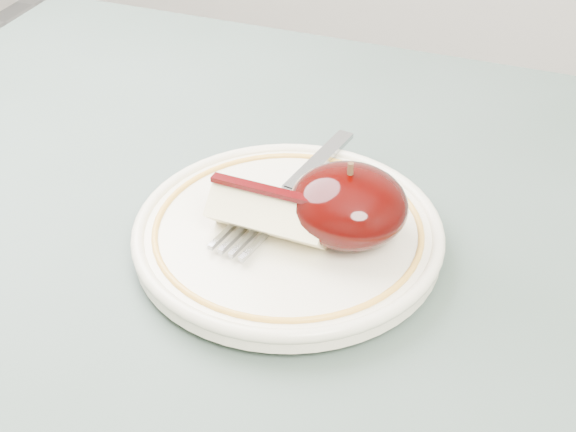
% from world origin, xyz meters
% --- Properties ---
extents(plate, '(0.21, 0.21, 0.02)m').
position_xyz_m(plate, '(-0.04, 0.12, 0.76)').
color(plate, beige).
rests_on(plate, table).
extents(apple_half, '(0.08, 0.07, 0.06)m').
position_xyz_m(apple_half, '(-0.00, 0.12, 0.79)').
color(apple_half, black).
rests_on(apple_half, plate).
extents(apple_wedge, '(0.08, 0.04, 0.04)m').
position_xyz_m(apple_wedge, '(-0.05, 0.10, 0.79)').
color(apple_wedge, '#FCF1B9').
rests_on(apple_wedge, plate).
extents(fork, '(0.05, 0.17, 0.00)m').
position_xyz_m(fork, '(-0.05, 0.15, 0.77)').
color(fork, gray).
rests_on(fork, plate).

